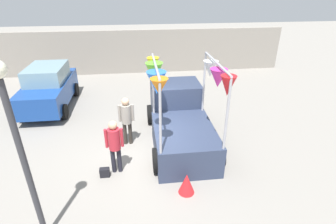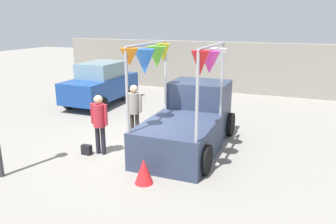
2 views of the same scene
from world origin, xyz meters
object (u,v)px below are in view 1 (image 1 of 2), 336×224
(handbag, at_px, (105,172))
(parked_car, at_px, (49,87))
(vendor_truck, at_px, (179,117))
(street_lamp, at_px, (17,137))
(folded_kite_bundle_crimson, at_px, (187,183))
(person_customer, at_px, (114,142))
(person_vendor, at_px, (126,117))

(handbag, bearing_deg, parked_car, 118.50)
(vendor_truck, height_order, parked_car, vendor_truck)
(street_lamp, distance_m, folded_kite_bundle_crimson, 4.22)
(parked_car, distance_m, handbag, 5.97)
(vendor_truck, xyz_separation_m, parked_car, (-5.29, 3.43, 0.04))
(parked_car, distance_m, street_lamp, 7.51)
(vendor_truck, height_order, handbag, vendor_truck)
(person_customer, height_order, person_vendor, person_vendor)
(person_vendor, relative_size, folded_kite_bundle_crimson, 2.91)
(street_lamp, bearing_deg, folded_kite_bundle_crimson, 16.20)
(vendor_truck, relative_size, handbag, 14.44)
(person_vendor, bearing_deg, folded_kite_bundle_crimson, -58.80)
(person_customer, bearing_deg, street_lamp, -124.95)
(parked_car, relative_size, person_customer, 2.34)
(vendor_truck, relative_size, parked_car, 1.01)
(folded_kite_bundle_crimson, bearing_deg, street_lamp, -163.80)
(folded_kite_bundle_crimson, bearing_deg, parked_car, 129.63)
(street_lamp, bearing_deg, parked_car, 103.43)
(parked_car, bearing_deg, street_lamp, -76.57)
(parked_car, xyz_separation_m, handbag, (2.82, -5.20, -0.80))
(parked_car, height_order, handbag, parked_car)
(folded_kite_bundle_crimson, bearing_deg, person_customer, 149.31)
(vendor_truck, xyz_separation_m, street_lamp, (-3.60, -3.68, 1.72))
(street_lamp, bearing_deg, vendor_truck, 45.68)
(vendor_truck, height_order, street_lamp, street_lamp)
(person_vendor, height_order, street_lamp, street_lamp)
(parked_car, relative_size, street_lamp, 0.99)
(person_customer, bearing_deg, vendor_truck, 36.53)
(handbag, height_order, folded_kite_bundle_crimson, folded_kite_bundle_crimson)
(vendor_truck, xyz_separation_m, folded_kite_bundle_crimson, (-0.22, -2.70, -0.61))
(vendor_truck, distance_m, parked_car, 6.31)
(person_vendor, distance_m, handbag, 2.04)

